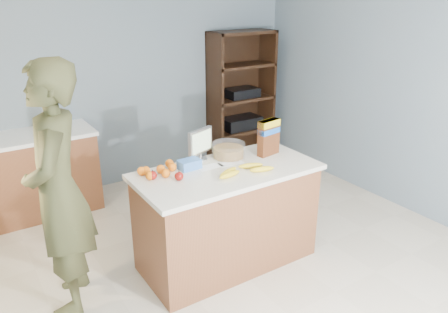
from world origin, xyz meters
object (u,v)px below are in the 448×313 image
counter_peninsula (227,220)px  shelving_unit (239,100)px  person (58,192)px  tv (200,143)px  cereal_box (269,135)px

counter_peninsula → shelving_unit: shelving_unit is taller
person → tv: person is taller
counter_peninsula → shelving_unit: size_ratio=0.87×
tv → cereal_box: 0.62m
shelving_unit → tv: bearing=-133.1°
person → cereal_box: 1.83m
counter_peninsula → tv: bearing=103.3°
person → tv: (1.24, 0.11, 0.11)m
shelving_unit → tv: size_ratio=6.38×
counter_peninsula → cereal_box: cereal_box is taller
counter_peninsula → cereal_box: size_ratio=4.78×
shelving_unit → person: bearing=-147.3°
tv → cereal_box: cereal_box is taller
person → tv: bearing=115.1°
counter_peninsula → person: (-1.32, 0.21, 0.54)m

